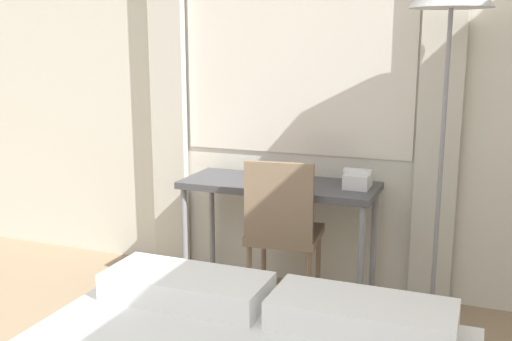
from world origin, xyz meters
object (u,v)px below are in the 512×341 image
desk_chair (283,226)px  telephone (358,180)px  book (269,180)px  standing_lamp (451,5)px  desk (279,194)px

desk_chair → telephone: size_ratio=5.11×
desk_chair → book: size_ratio=3.74×
desk_chair → standing_lamp: 1.46m
desk_chair → telephone: 0.50m
telephone → book: bearing=-175.5°
standing_lamp → book: (-0.97, 0.05, -0.97)m
desk_chair → book: bearing=123.5°
standing_lamp → desk_chair: bearing=-171.6°
telephone → standing_lamp: bearing=-12.0°
desk → standing_lamp: (0.91, -0.07, 1.06)m
standing_lamp → book: bearing=176.8°
desk → desk_chair: desk_chair is taller
book → standing_lamp: bearing=-3.2°
desk_chair → book: (-0.15, 0.18, 0.22)m
standing_lamp → book: 1.38m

